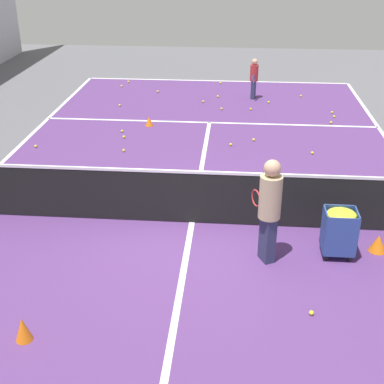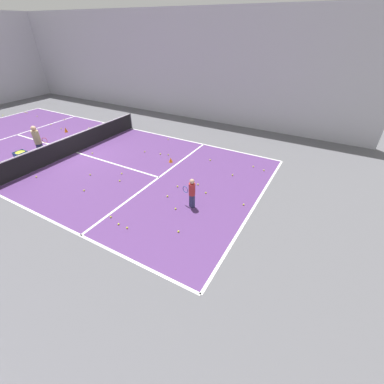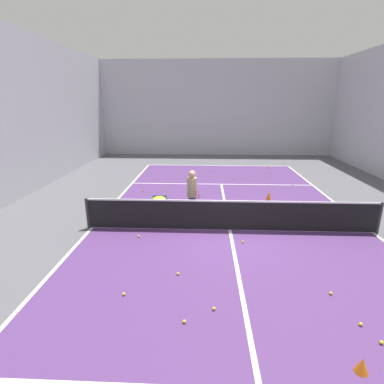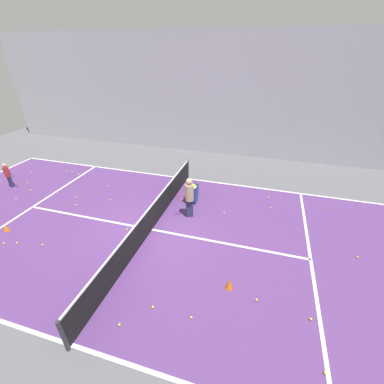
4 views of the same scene
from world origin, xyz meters
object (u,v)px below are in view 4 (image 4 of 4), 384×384
object	(u,v)px
coach_at_net	(189,195)
ball_cart	(192,190)
player_near_baseline	(8,174)
training_cone_1	(229,284)
training_cone_0	(6,228)
tennis_net	(151,218)

from	to	relation	value
coach_at_net	ball_cart	world-z (taller)	coach_at_net
player_near_baseline	ball_cart	xyz separation A→B (m)	(-1.19, 9.04, -0.15)
training_cone_1	player_near_baseline	bearing A→B (deg)	-105.30
training_cone_0	training_cone_1	distance (m)	8.54
training_cone_0	training_cone_1	xyz separation A→B (m)	(0.27, 8.54, 0.04)
training_cone_0	training_cone_1	world-z (taller)	training_cone_1
training_cone_1	ball_cart	bearing A→B (deg)	-151.11
player_near_baseline	ball_cart	distance (m)	9.12
training_cone_0	training_cone_1	bearing A→B (deg)	88.17
ball_cart	training_cone_1	xyz separation A→B (m)	(4.32, 2.38, -0.40)
coach_at_net	training_cone_1	world-z (taller)	coach_at_net
tennis_net	ball_cart	xyz separation A→B (m)	(-2.43, 0.89, 0.04)
ball_cart	tennis_net	bearing A→B (deg)	-20.08
training_cone_1	coach_at_net	bearing A→B (deg)	-145.76
player_near_baseline	coach_at_net	world-z (taller)	coach_at_net
coach_at_net	training_cone_0	xyz separation A→B (m)	(2.90, -6.38, -0.86)
coach_at_net	ball_cart	bearing A→B (deg)	-105.21
coach_at_net	training_cone_1	xyz separation A→B (m)	(3.17, 2.16, -0.82)
player_near_baseline	training_cone_1	distance (m)	11.85
coach_at_net	training_cone_1	bearing A→B (deg)	98.00
coach_at_net	training_cone_0	world-z (taller)	coach_at_net
tennis_net	player_near_baseline	bearing A→B (deg)	-98.63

